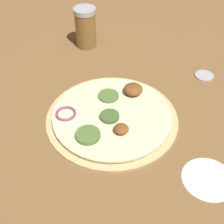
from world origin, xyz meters
The scene contains 5 objects.
ground_plane centered at (0.00, 0.00, 0.00)m, with size 3.00×3.00×0.00m, color brown.
pizza centered at (0.00, 0.00, 0.01)m, with size 0.26×0.26×0.03m.
spice_jar centered at (-0.18, 0.22, 0.05)m, with size 0.06×0.06×0.10m.
loose_cap centered at (0.13, 0.22, 0.00)m, with size 0.04×0.04×0.01m.
flour_patch centered at (0.21, -0.06, 0.00)m, with size 0.09×0.09×0.00m.
Camera 1 is at (0.20, -0.40, 0.43)m, focal length 50.00 mm.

